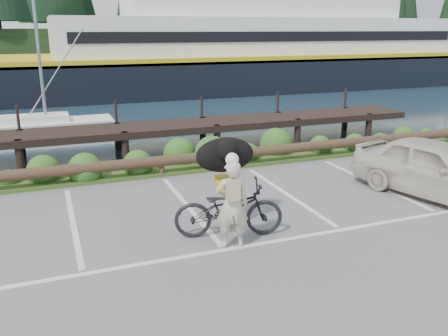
{
  "coord_description": "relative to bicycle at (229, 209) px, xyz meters",
  "views": [
    {
      "loc": [
        -2.92,
        -8.03,
        4.04
      ],
      "look_at": [
        0.62,
        1.26,
        1.1
      ],
      "focal_mm": 38.0,
      "sensor_mm": 36.0,
      "label": 1
    }
  ],
  "objects": [
    {
      "name": "log_rail",
      "position": [
        -0.31,
        4.41,
        -0.57
      ],
      "size": [
        32.0,
        0.3,
        0.6
      ],
      "primitive_type": null,
      "color": "#443021",
      "rests_on": "ground"
    },
    {
      "name": "vegetation_strip",
      "position": [
        -0.31,
        5.11,
        -0.52
      ],
      "size": [
        34.0,
        1.6,
        0.1
      ],
      "primitive_type": "cube",
      "color": "#3D5B21",
      "rests_on": "ground"
    },
    {
      "name": "parked_car",
      "position": [
        5.66,
        0.32,
        0.15
      ],
      "size": [
        2.86,
        4.56,
        1.45
      ],
      "primitive_type": "imported",
      "rotation": [
        0.0,
        0.0,
        0.29
      ],
      "color": "beige",
      "rests_on": "ground"
    },
    {
      "name": "dog",
      "position": [
        0.18,
        0.68,
        0.94
      ],
      "size": [
        0.92,
        1.38,
        0.73
      ],
      "primitive_type": "ellipsoid",
      "rotation": [
        0.0,
        0.0,
        1.31
      ],
      "color": "black",
      "rests_on": "bicycle"
    },
    {
      "name": "ground",
      "position": [
        -0.31,
        -0.19,
        -0.57
      ],
      "size": [
        72.0,
        72.0,
        0.0
      ],
      "primitive_type": "plane",
      "color": "#5E5E61"
    },
    {
      "name": "bicycle",
      "position": [
        0.0,
        0.0,
        0.0
      ],
      "size": [
        2.3,
        1.29,
        1.14
      ],
      "primitive_type": "imported",
      "rotation": [
        0.0,
        0.0,
        1.31
      ],
      "color": "black",
      "rests_on": "ground"
    },
    {
      "name": "cyclist",
      "position": [
        -0.13,
        -0.49,
        0.29
      ],
      "size": [
        0.71,
        0.56,
        1.72
      ],
      "primitive_type": "imported",
      "rotation": [
        0.0,
        0.0,
        2.88
      ],
      "color": "beige",
      "rests_on": "ground"
    },
    {
      "name": "harbor_backdrop",
      "position": [
        0.08,
        78.33,
        -0.57
      ],
      "size": [
        170.0,
        160.0,
        30.0
      ],
      "color": "#192D3E",
      "rests_on": "ground"
    }
  ]
}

